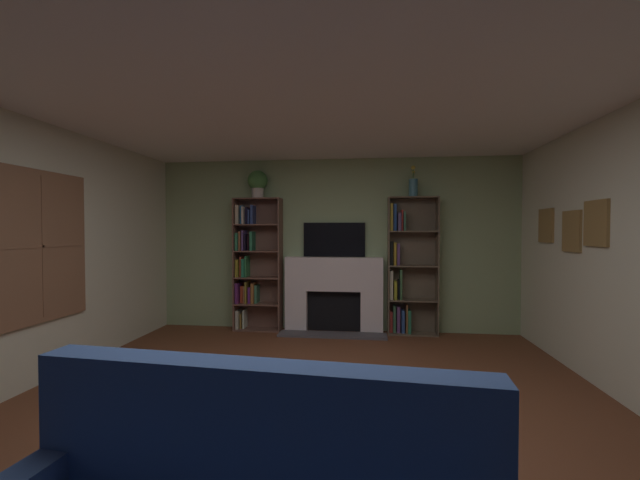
# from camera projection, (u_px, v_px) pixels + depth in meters

# --- Properties ---
(ground_plane) EXTENTS (7.31, 7.31, 0.00)m
(ground_plane) POSITION_uv_depth(u_px,v_px,m) (300.00, 434.00, 2.87)
(ground_plane) COLOR brown
(wall_back_accent) EXTENTS (5.39, 0.06, 2.53)m
(wall_back_accent) POSITION_uv_depth(u_px,v_px,m) (335.00, 245.00, 5.89)
(wall_back_accent) COLOR #98B080
(wall_back_accent) RESTS_ON ground_plane
(ceiling) EXTENTS (5.39, 6.21, 0.06)m
(ceiling) POSITION_uv_depth(u_px,v_px,m) (300.00, 78.00, 2.81)
(ceiling) COLOR white
(ceiling) RESTS_ON wall_back_accent
(fireplace) EXTENTS (1.52, 0.51, 1.09)m
(fireplace) POSITION_uv_depth(u_px,v_px,m) (334.00, 293.00, 5.77)
(fireplace) COLOR white
(fireplace) RESTS_ON ground_plane
(tv) EXTENTS (0.90, 0.06, 0.50)m
(tv) POSITION_uv_depth(u_px,v_px,m) (334.00, 240.00, 5.83)
(tv) COLOR black
(tv) RESTS_ON fireplace
(bookshelf_left) EXTENTS (0.70, 0.29, 1.95)m
(bookshelf_left) POSITION_uv_depth(u_px,v_px,m) (253.00, 264.00, 5.91)
(bookshelf_left) COLOR brown
(bookshelf_left) RESTS_ON ground_plane
(bookshelf_right) EXTENTS (0.70, 0.26, 1.95)m
(bookshelf_right) POSITION_uv_depth(u_px,v_px,m) (406.00, 269.00, 5.66)
(bookshelf_right) COLOR brown
(bookshelf_right) RESTS_ON ground_plane
(potted_plant) EXTENTS (0.29, 0.29, 0.41)m
(potted_plant) POSITION_uv_depth(u_px,v_px,m) (258.00, 182.00, 5.82)
(potted_plant) COLOR beige
(potted_plant) RESTS_ON bookshelf_left
(vase_with_flowers) EXTENTS (0.12, 0.12, 0.44)m
(vase_with_flowers) POSITION_uv_depth(u_px,v_px,m) (413.00, 186.00, 5.56)
(vase_with_flowers) COLOR teal
(vase_with_flowers) RESTS_ON bookshelf_right
(coffee_table) EXTENTS (0.94, 0.46, 0.45)m
(coffee_table) POSITION_uv_depth(u_px,v_px,m) (285.00, 426.00, 2.22)
(coffee_table) COLOR olive
(coffee_table) RESTS_ON ground_plane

